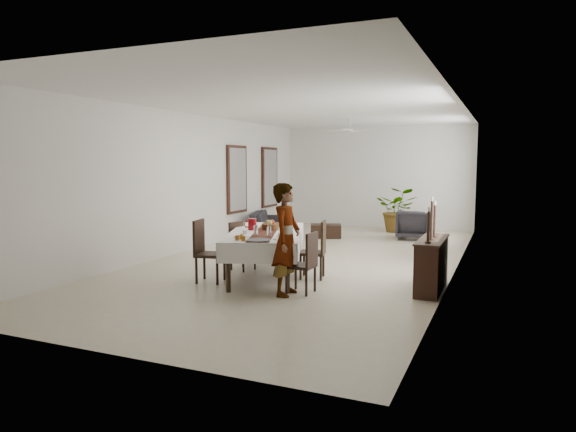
{
  "coord_description": "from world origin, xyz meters",
  "views": [
    {
      "loc": [
        3.85,
        -10.17,
        2.07
      ],
      "look_at": [
        0.04,
        -1.27,
        1.05
      ],
      "focal_mm": 32.0,
      "sensor_mm": 36.0,
      "label": 1
    }
  ],
  "objects_px": {
    "woman": "(286,239)",
    "sideboard_body": "(432,265)",
    "red_pitcher": "(252,224)",
    "sofa": "(268,223)",
    "dining_table_top": "(266,233)"
  },
  "relations": [
    {
      "from": "woman",
      "to": "sideboard_body",
      "type": "relative_size",
      "value": 1.29
    },
    {
      "from": "red_pitcher",
      "to": "sideboard_body",
      "type": "bearing_deg",
      "value": 0.41
    },
    {
      "from": "sideboard_body",
      "to": "sofa",
      "type": "relative_size",
      "value": 0.62
    },
    {
      "from": "sofa",
      "to": "sideboard_body",
      "type": "bearing_deg",
      "value": -152.03
    },
    {
      "from": "dining_table_top",
      "to": "red_pitcher",
      "type": "relative_size",
      "value": 12.0
    },
    {
      "from": "red_pitcher",
      "to": "sideboard_body",
      "type": "height_order",
      "value": "red_pitcher"
    },
    {
      "from": "dining_table_top",
      "to": "sofa",
      "type": "relative_size",
      "value": 1.17
    },
    {
      "from": "red_pitcher",
      "to": "sofa",
      "type": "relative_size",
      "value": 0.1
    },
    {
      "from": "dining_table_top",
      "to": "woman",
      "type": "height_order",
      "value": "woman"
    },
    {
      "from": "sideboard_body",
      "to": "woman",
      "type": "bearing_deg",
      "value": -150.04
    },
    {
      "from": "sideboard_body",
      "to": "sofa",
      "type": "bearing_deg",
      "value": 136.87
    },
    {
      "from": "woman",
      "to": "sofa",
      "type": "height_order",
      "value": "woman"
    },
    {
      "from": "dining_table_top",
      "to": "sofa",
      "type": "xyz_separation_m",
      "value": [
        -2.31,
        4.99,
        -0.46
      ]
    },
    {
      "from": "red_pitcher",
      "to": "woman",
      "type": "bearing_deg",
      "value": -44.37
    },
    {
      "from": "red_pitcher",
      "to": "dining_table_top",
      "type": "bearing_deg",
      "value": -11.45
    }
  ]
}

